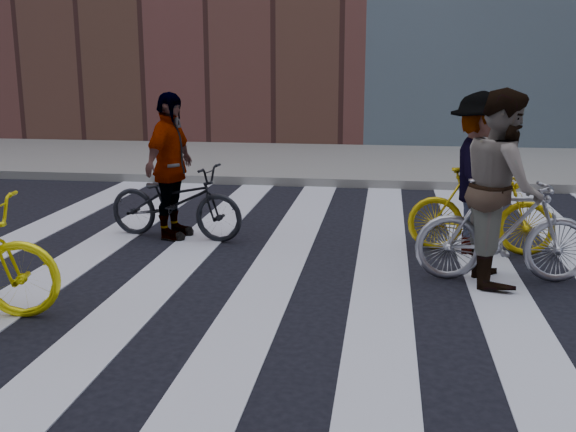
% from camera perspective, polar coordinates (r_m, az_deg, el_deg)
% --- Properties ---
extents(ground, '(100.00, 100.00, 0.00)m').
position_cam_1_polar(ground, '(6.80, 3.27, -5.30)').
color(ground, black).
rests_on(ground, ground).
extents(sidewalk_far, '(100.00, 5.00, 0.15)m').
position_cam_1_polar(sidewalk_far, '(14.09, 6.00, 4.51)').
color(sidewalk_far, slate).
rests_on(sidewalk_far, ground).
extents(zebra_crosswalk, '(8.25, 10.00, 0.01)m').
position_cam_1_polar(zebra_crosswalk, '(6.80, 3.27, -5.26)').
color(zebra_crosswalk, silver).
rests_on(zebra_crosswalk, ground).
extents(bike_silver_mid, '(1.73, 0.57, 1.03)m').
position_cam_1_polar(bike_silver_mid, '(6.90, 17.82, -1.19)').
color(bike_silver_mid, '#A5A6AF').
rests_on(bike_silver_mid, ground).
extents(bike_yellow_right, '(1.65, 0.62, 0.97)m').
position_cam_1_polar(bike_yellow_right, '(7.88, 16.00, 0.41)').
color(bike_yellow_right, gold).
rests_on(bike_yellow_right, ground).
extents(bike_dark_rear, '(1.82, 0.88, 0.92)m').
position_cam_1_polar(bike_dark_rear, '(8.33, -9.51, 1.21)').
color(bike_dark_rear, black).
rests_on(bike_dark_rear, ground).
extents(rider_mid, '(0.76, 0.96, 1.89)m').
position_cam_1_polar(rider_mid, '(6.81, 17.65, 2.34)').
color(rider_mid, slate).
rests_on(rider_mid, ground).
extents(rider_right, '(0.79, 1.24, 1.82)m').
position_cam_1_polar(rider_right, '(7.79, 15.83, 3.46)').
color(rider_right, slate).
rests_on(rider_right, ground).
extents(rider_rear, '(0.60, 1.10, 1.78)m').
position_cam_1_polar(rider_rear, '(8.27, -9.95, 4.15)').
color(rider_rear, slate).
rests_on(rider_rear, ground).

